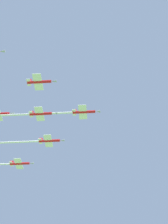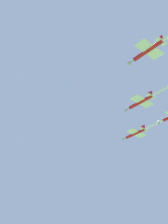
{
  "view_description": "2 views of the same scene",
  "coord_description": "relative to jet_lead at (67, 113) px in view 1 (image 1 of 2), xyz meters",
  "views": [
    {
      "loc": [
        -130.5,
        42.0,
        3.07
      ],
      "look_at": [
        -13.15,
        6.6,
        126.87
      ],
      "focal_mm": 59.98,
      "sensor_mm": 36.0,
      "label": 1
    },
    {
      "loc": [
        99.86,
        43.56,
        64.3
      ],
      "look_at": [
        4.46,
        -9.67,
        133.39
      ],
      "focal_mm": 47.9,
      "sensor_mm": 36.0,
      "label": 2
    }
  ],
  "objects": [
    {
      "name": "jet_lead",
      "position": [
        0.0,
        0.0,
        0.0
      ],
      "size": [
        16.65,
        38.54,
        2.76
      ],
      "rotation": [
        0.0,
        0.0,
        2.79
      ],
      "color": "red"
    },
    {
      "name": "jet_port_outer",
      "position": [
        8.14,
        22.2,
        0.0
      ],
      "size": [
        19.54,
        46.4,
        2.76
      ],
      "rotation": [
        0.0,
        0.0,
        2.79
      ],
      "color": "red"
    },
    {
      "name": "jet_port_inner",
      "position": [
        23.92,
        11.58,
        -0.84
      ],
      "size": [
        17.22,
        40.09,
        2.76
      ],
      "rotation": [
        0.0,
        0.0,
        2.79
      ],
      "color": "red"
    },
    {
      "name": "jet_starboard_inner",
      "position": [
        -13.82,
        15.95,
        1.13
      ],
      "size": [
        10.1,
        13.16,
        2.76
      ],
      "rotation": [
        0.0,
        0.0,
        2.79
      ],
      "color": "red"
    }
  ]
}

